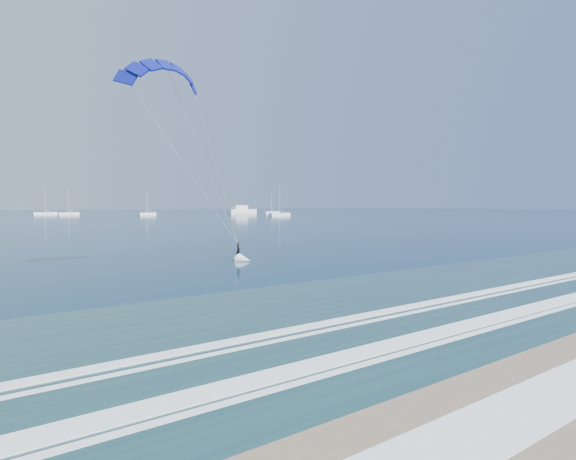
# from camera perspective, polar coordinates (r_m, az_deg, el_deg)

# --- Properties ---
(kitesurfer_rig) EXTENTS (15.07, 8.92, 16.03)m
(kitesurfer_rig) POSITION_cam_1_polar(r_m,az_deg,el_deg) (41.69, -9.02, 6.89)
(kitesurfer_rig) COLOR #98C617
(kitesurfer_rig) RESTS_ON ground
(motor_yacht) EXTENTS (15.88, 4.23, 6.45)m
(motor_yacht) POSITION_cam_1_polar(r_m,az_deg,el_deg) (270.10, -5.19, 2.19)
(motor_yacht) COLOR white
(motor_yacht) RESTS_ON ground
(sailboat_4) EXTENTS (8.94, 2.40, 12.13)m
(sailboat_4) POSITION_cam_1_polar(r_m,az_deg,el_deg) (258.37, -23.20, 1.70)
(sailboat_4) COLOR white
(sailboat_4) RESTS_ON ground
(sailboat_5) EXTENTS (7.72, 2.40, 10.68)m
(sailboat_5) POSITION_cam_1_polar(r_m,az_deg,el_deg) (239.58, -15.39, 1.75)
(sailboat_5) COLOR white
(sailboat_5) RESTS_ON ground
(sailboat_6) EXTENTS (10.14, 2.40, 13.55)m
(sailboat_6) POSITION_cam_1_polar(r_m,az_deg,el_deg) (221.14, -0.94, 1.77)
(sailboat_6) COLOR white
(sailboat_6) RESTS_ON ground
(sailboat_7) EXTENTS (10.59, 2.40, 13.30)m
(sailboat_7) POSITION_cam_1_polar(r_m,az_deg,el_deg) (268.15, -25.38, 1.69)
(sailboat_7) COLOR white
(sailboat_7) RESTS_ON ground
(sailboat_8) EXTENTS (8.71, 2.40, 10.72)m
(sailboat_8) POSITION_cam_1_polar(r_m,az_deg,el_deg) (268.38, -1.85, 1.97)
(sailboat_8) COLOR white
(sailboat_8) RESTS_ON ground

